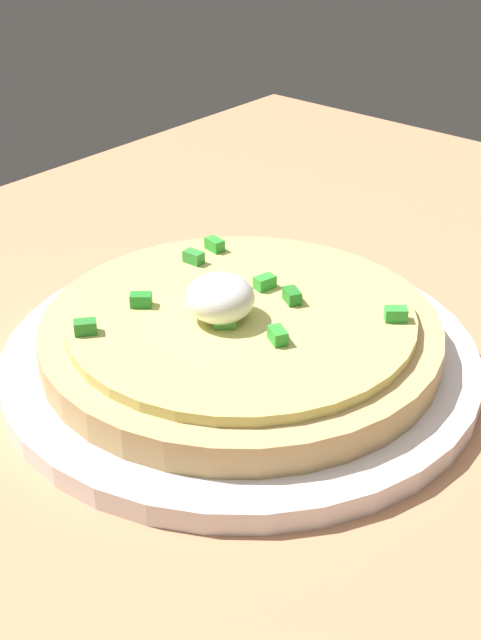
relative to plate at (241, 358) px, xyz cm
name	(u,v)px	position (x,y,z in cm)	size (l,w,h in cm)	color
dining_table	(309,440)	(1.93, 6.75, -1.72)	(100.81, 85.83, 2.07)	tan
plate	(241,358)	(0.00, 0.00, 0.00)	(28.85, 28.85, 1.36)	white
pizza	(240,330)	(0.04, -0.02, 2.00)	(24.00, 24.00, 5.29)	tan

